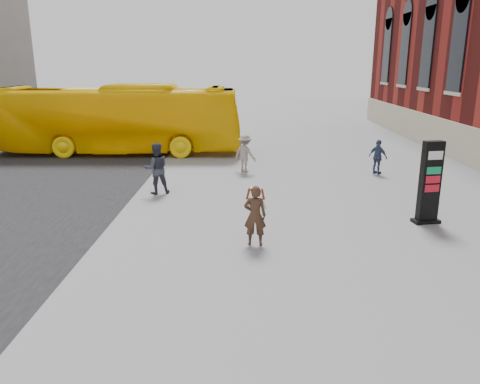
{
  "coord_description": "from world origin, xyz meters",
  "views": [
    {
      "loc": [
        -0.97,
        -12.11,
        4.64
      ],
      "look_at": [
        -1.12,
        0.43,
        1.17
      ],
      "focal_mm": 35.0,
      "sensor_mm": 36.0,
      "label": 1
    }
  ],
  "objects_px": {
    "info_pylon": "(430,183)",
    "pedestrian_b": "(245,153)",
    "pedestrian_a": "(156,168)",
    "pedestrian_c": "(378,157)",
    "woman": "(255,215)",
    "bus": "(118,119)"
  },
  "relations": [
    {
      "from": "bus",
      "to": "pedestrian_b",
      "type": "distance_m",
      "value": 8.03
    },
    {
      "from": "woman",
      "to": "info_pylon",
      "type": "bearing_deg",
      "value": -157.0
    },
    {
      "from": "bus",
      "to": "pedestrian_c",
      "type": "relative_size",
      "value": 8.69
    },
    {
      "from": "bus",
      "to": "pedestrian_a",
      "type": "height_order",
      "value": "bus"
    },
    {
      "from": "info_pylon",
      "to": "woman",
      "type": "distance_m",
      "value": 5.51
    },
    {
      "from": "pedestrian_b",
      "to": "bus",
      "type": "bearing_deg",
      "value": 3.87
    },
    {
      "from": "woman",
      "to": "pedestrian_b",
      "type": "distance_m",
      "value": 8.56
    },
    {
      "from": "pedestrian_c",
      "to": "info_pylon",
      "type": "bearing_deg",
      "value": 135.48
    },
    {
      "from": "bus",
      "to": "pedestrian_c",
      "type": "bearing_deg",
      "value": -111.67
    },
    {
      "from": "pedestrian_a",
      "to": "pedestrian_b",
      "type": "xyz_separation_m",
      "value": [
        3.22,
        3.55,
        -0.11
      ]
    },
    {
      "from": "bus",
      "to": "pedestrian_a",
      "type": "relative_size",
      "value": 6.89
    },
    {
      "from": "pedestrian_a",
      "to": "pedestrian_b",
      "type": "bearing_deg",
      "value": -150.45
    },
    {
      "from": "info_pylon",
      "to": "pedestrian_b",
      "type": "xyz_separation_m",
      "value": [
        -5.45,
        6.72,
        -0.41
      ]
    },
    {
      "from": "woman",
      "to": "pedestrian_c",
      "type": "distance_m",
      "value": 9.88
    },
    {
      "from": "woman",
      "to": "pedestrian_a",
      "type": "xyz_separation_m",
      "value": [
        -3.49,
        5.01,
        0.11
      ]
    },
    {
      "from": "woman",
      "to": "bus",
      "type": "bearing_deg",
      "value": -58.36
    },
    {
      "from": "woman",
      "to": "pedestrian_b",
      "type": "bearing_deg",
      "value": -84.69
    },
    {
      "from": "pedestrian_a",
      "to": "pedestrian_c",
      "type": "relative_size",
      "value": 1.26
    },
    {
      "from": "pedestrian_b",
      "to": "pedestrian_c",
      "type": "height_order",
      "value": "pedestrian_b"
    },
    {
      "from": "pedestrian_a",
      "to": "pedestrian_b",
      "type": "relative_size",
      "value": 1.13
    },
    {
      "from": "info_pylon",
      "to": "pedestrian_b",
      "type": "height_order",
      "value": "info_pylon"
    },
    {
      "from": "pedestrian_a",
      "to": "pedestrian_c",
      "type": "bearing_deg",
      "value": -178.29
    }
  ]
}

